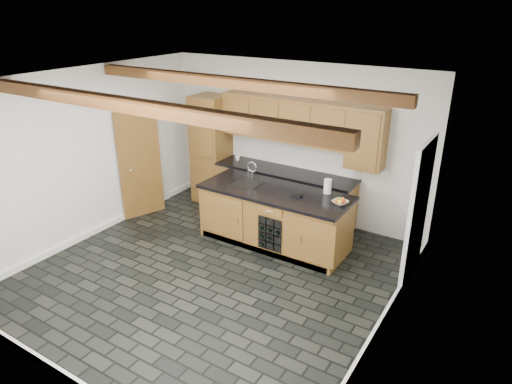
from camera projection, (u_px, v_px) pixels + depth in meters
ground at (213, 273)px, 6.75m from camera, size 5.00×5.00×0.00m
room_shell at (226, 165)px, 6.62m from camera, size 5.01×5.00×5.00m
back_cabinetry at (269, 164)px, 8.31m from camera, size 3.65×0.62×2.20m
island at (274, 217)px, 7.43m from camera, size 2.48×0.96×0.93m
faucet at (247, 181)px, 7.54m from camera, size 0.45×0.40×0.34m
kitchen_scale at (297, 194)px, 7.06m from camera, size 0.18×0.12×0.05m
fruit_bowl at (340, 202)px, 6.77m from camera, size 0.28×0.28×0.06m
fruit_cluster at (340, 201)px, 6.75m from camera, size 0.16×0.17×0.07m
paper_towel at (328, 186)px, 7.13m from camera, size 0.12×0.12×0.23m
mug at (238, 158)px, 8.63m from camera, size 0.11×0.11×0.09m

